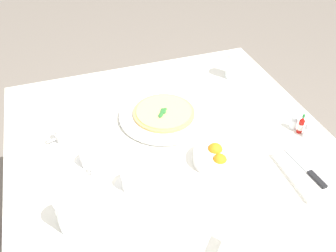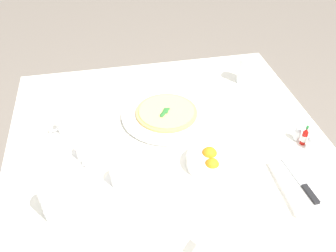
% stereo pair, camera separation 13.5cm
% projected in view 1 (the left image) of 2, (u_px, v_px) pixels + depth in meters
% --- Properties ---
extents(dining_table, '(1.16, 1.16, 0.75)m').
position_uv_depth(dining_table, '(172.00, 168.00, 1.38)').
color(dining_table, white).
rests_on(dining_table, ground_plane).
extents(pizza_plate, '(0.35, 0.35, 0.02)m').
position_uv_depth(pizza_plate, '(164.00, 115.00, 1.42)').
color(pizza_plate, white).
rests_on(pizza_plate, dining_table).
extents(pizza, '(0.24, 0.24, 0.02)m').
position_uv_depth(pizza, '(164.00, 112.00, 1.41)').
color(pizza, '#DBAD60').
rests_on(pizza, pizza_plate).
extents(coffee_cup_center_back, '(0.13, 0.13, 0.06)m').
position_uv_depth(coffee_cup_center_back, '(92.00, 159.00, 1.21)').
color(coffee_cup_center_back, white).
rests_on(coffee_cup_center_back, dining_table).
extents(coffee_cup_far_right, '(0.13, 0.13, 0.06)m').
position_uv_depth(coffee_cup_far_right, '(67.00, 135.00, 1.30)').
color(coffee_cup_far_right, white).
rests_on(coffee_cup_far_right, dining_table).
extents(coffee_cup_near_right, '(0.13, 0.13, 0.06)m').
position_uv_depth(coffee_cup_near_right, '(134.00, 181.00, 1.13)').
color(coffee_cup_near_right, white).
rests_on(coffee_cup_near_right, dining_table).
extents(water_glass_back_corner, '(0.07, 0.07, 0.12)m').
position_uv_depth(water_glass_back_corner, '(233.00, 66.00, 1.62)').
color(water_glass_back_corner, white).
rests_on(water_glass_back_corner, dining_table).
extents(water_glass_far_left, '(0.07, 0.07, 0.12)m').
position_uv_depth(water_glass_far_left, '(70.00, 215.00, 1.00)').
color(water_glass_far_left, white).
rests_on(water_glass_far_left, dining_table).
extents(napkin_folded, '(0.22, 0.14, 0.02)m').
position_uv_depth(napkin_folded, '(306.00, 172.00, 1.18)').
color(napkin_folded, white).
rests_on(napkin_folded, dining_table).
extents(dinner_knife, '(0.20, 0.03, 0.01)m').
position_uv_depth(dinner_knife, '(307.00, 169.00, 1.18)').
color(dinner_knife, silver).
rests_on(dinner_knife, napkin_folded).
extents(citrus_bowl, '(0.15, 0.15, 0.06)m').
position_uv_depth(citrus_bowl, '(216.00, 157.00, 1.22)').
color(citrus_bowl, white).
rests_on(citrus_bowl, dining_table).
extents(hot_sauce_bottle, '(0.02, 0.02, 0.08)m').
position_uv_depth(hot_sauce_bottle, '(301.00, 125.00, 1.33)').
color(hot_sauce_bottle, '#B7140F').
rests_on(hot_sauce_bottle, dining_table).
extents(salt_shaker, '(0.03, 0.03, 0.06)m').
position_uv_depth(salt_shaker, '(294.00, 123.00, 1.36)').
color(salt_shaker, white).
rests_on(salt_shaker, dining_table).
extents(pepper_shaker, '(0.03, 0.03, 0.06)m').
position_uv_depth(pepper_shaker, '(307.00, 131.00, 1.32)').
color(pepper_shaker, white).
rests_on(pepper_shaker, dining_table).
extents(menu_card, '(0.07, 0.07, 0.06)m').
position_uv_depth(menu_card, '(221.00, 250.00, 0.94)').
color(menu_card, white).
rests_on(menu_card, dining_table).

